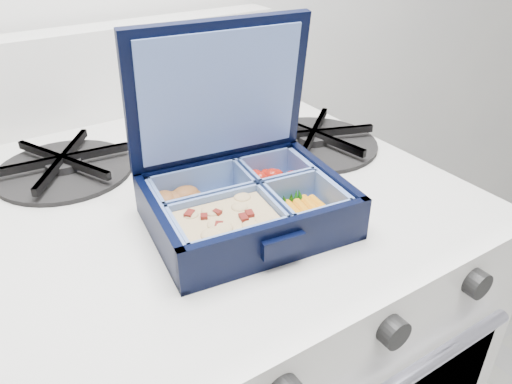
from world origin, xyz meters
TOP-DOWN VIEW (x-y plane):
  - bento_box at (-0.38, 1.53)m, footprint 0.23×0.19m
  - burner_grate at (-0.19, 1.66)m, footprint 0.25×0.25m
  - burner_grate_rear at (-0.52, 1.78)m, footprint 0.20×0.20m
  - fork at (-0.37, 1.68)m, footprint 0.07×0.17m

SIDE VIEW (x-z plane):
  - fork at x=-0.37m, z-range 0.94..0.95m
  - burner_grate_rear at x=-0.52m, z-range 0.94..0.96m
  - burner_grate at x=-0.19m, z-range 0.94..0.97m
  - bento_box at x=-0.38m, z-range 0.94..0.99m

